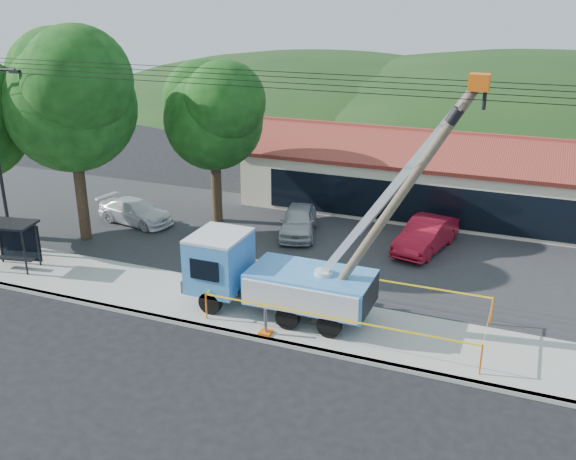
# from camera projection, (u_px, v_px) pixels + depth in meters

# --- Properties ---
(ground) EXTENTS (120.00, 120.00, 0.00)m
(ground) POSITION_uv_depth(u_px,v_px,m) (222.00, 367.00, 21.99)
(ground) COLOR black
(ground) RESTS_ON ground
(curb) EXTENTS (60.00, 0.25, 0.15)m
(curb) POSITION_uv_depth(u_px,v_px,m) (248.00, 336.00, 23.79)
(curb) COLOR #A7A69D
(curb) RESTS_ON ground
(sidewalk) EXTENTS (60.00, 4.00, 0.15)m
(sidewalk) POSITION_uv_depth(u_px,v_px,m) (269.00, 314.00, 25.44)
(sidewalk) COLOR #A7A69D
(sidewalk) RESTS_ON ground
(parking_lot) EXTENTS (60.00, 12.00, 0.10)m
(parking_lot) POSITION_uv_depth(u_px,v_px,m) (332.00, 245.00, 32.40)
(parking_lot) COLOR #28282B
(parking_lot) RESTS_ON ground
(strip_mall) EXTENTS (22.50, 8.53, 4.67)m
(strip_mall) POSITION_uv_depth(u_px,v_px,m) (441.00, 178.00, 37.30)
(strip_mall) COLOR beige
(strip_mall) RESTS_ON ground
(streetlight) EXTENTS (2.13, 0.22, 9.00)m
(streetlight) POSITION_uv_depth(u_px,v_px,m) (0.00, 149.00, 29.29)
(streetlight) COLOR black
(streetlight) RESTS_ON ground
(tree_west_near) EXTENTS (7.56, 6.72, 10.80)m
(tree_west_near) POSITION_uv_depth(u_px,v_px,m) (69.00, 93.00, 30.49)
(tree_west_near) COLOR #332316
(tree_west_near) RESTS_ON ground
(tree_lot) EXTENTS (6.30, 5.60, 8.94)m
(tree_lot) POSITION_uv_depth(u_px,v_px,m) (213.00, 111.00, 33.55)
(tree_lot) COLOR #332316
(tree_lot) RESTS_ON ground
(hill_west) EXTENTS (78.40, 56.00, 28.00)m
(hill_west) POSITION_uv_depth(u_px,v_px,m) (325.00, 101.00, 75.02)
(hill_west) COLOR black
(hill_west) RESTS_ON ground
(hill_center) EXTENTS (89.60, 64.00, 32.00)m
(hill_center) POSITION_uv_depth(u_px,v_px,m) (554.00, 115.00, 66.29)
(hill_center) COLOR black
(hill_center) RESTS_ON ground
(utility_truck) EXTENTS (10.82, 3.95, 9.58)m
(utility_truck) POSITION_uv_depth(u_px,v_px,m) (275.00, 274.00, 24.92)
(utility_truck) COLOR black
(utility_truck) RESTS_ON ground
(leaning_pole) EXTENTS (5.58, 1.83, 9.49)m
(leaning_pole) POSITION_uv_depth(u_px,v_px,m) (395.00, 202.00, 22.03)
(leaning_pole) COLOR brown
(leaning_pole) RESTS_ON ground
(bus_shelter) EXTENTS (2.52, 1.81, 2.23)m
(bus_shelter) POSITION_uv_depth(u_px,v_px,m) (12.00, 234.00, 29.03)
(bus_shelter) COLOR black
(bus_shelter) RESTS_ON ground
(caution_tape) EXTENTS (10.33, 3.80, 1.10)m
(caution_tape) POSITION_uv_depth(u_px,v_px,m) (348.00, 302.00, 24.46)
(caution_tape) COLOR #F85F0D
(caution_tape) RESTS_ON ground
(car_silver) EXTENTS (2.86, 4.66, 1.48)m
(car_silver) POSITION_uv_depth(u_px,v_px,m) (298.00, 236.00, 33.68)
(car_silver) COLOR #B4B7BC
(car_silver) RESTS_ON ground
(car_red) EXTENTS (2.64, 5.00, 1.57)m
(car_red) POSITION_uv_depth(u_px,v_px,m) (424.00, 252.00, 31.68)
(car_red) COLOR #AA1125
(car_red) RESTS_ON ground
(car_white) EXTENTS (4.74, 2.56, 1.31)m
(car_white) POSITION_uv_depth(u_px,v_px,m) (136.00, 224.00, 35.36)
(car_white) COLOR silver
(car_white) RESTS_ON ground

